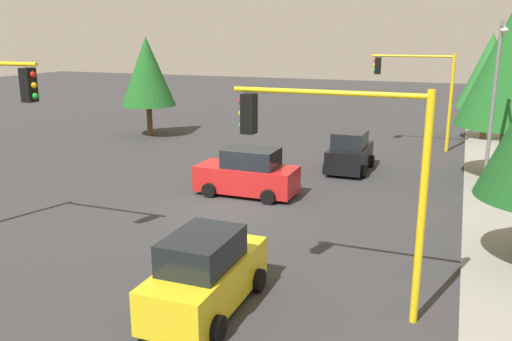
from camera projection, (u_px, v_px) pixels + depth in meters
ground_plane at (227, 208)px, 20.48m from camera, size 120.00×120.00×0.00m
traffic_signal_near_left at (342, 155)px, 12.12m from camera, size 0.36×4.59×5.41m
traffic_signal_far_left at (418, 82)px, 30.15m from camera, size 0.36×4.59×5.47m
street_lamp_curbside at (495, 96)px, 19.42m from camera, size 2.15×0.28×7.00m
tree_opposite_side at (147, 72)px, 34.13m from camera, size 3.52×3.52×6.40m
tree_roadside_far at (490, 71)px, 32.30m from camera, size 3.64×3.64×6.63m
car_black at (350, 153)px, 25.91m from camera, size 3.65×2.01×1.98m
car_yellow at (206, 274)px, 12.82m from camera, size 4.05×1.96×1.98m
car_red at (248, 174)px, 22.04m from camera, size 2.12×4.17×1.98m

